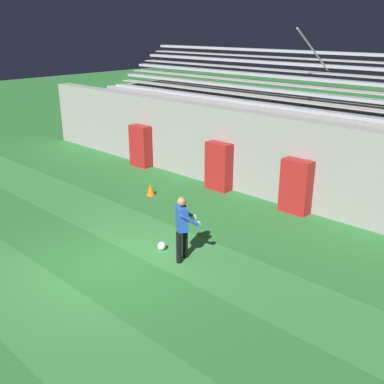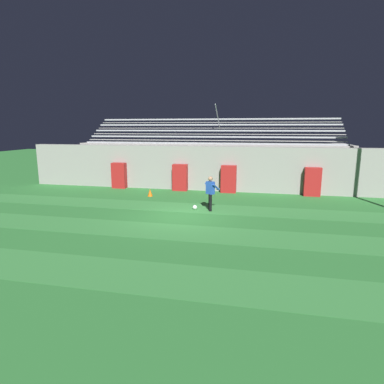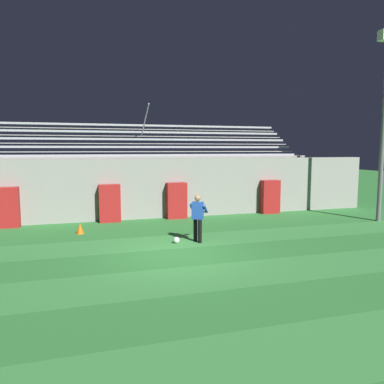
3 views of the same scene
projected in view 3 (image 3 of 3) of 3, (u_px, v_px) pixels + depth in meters
ground_plane at (176, 255)px, 11.54m from camera, size 80.00×80.00×0.00m
turf_stripe_near at (271, 358)px, 5.83m from camera, size 28.00×1.92×0.01m
turf_stripe_mid at (197, 278)px, 9.48m from camera, size 28.00×1.92×0.01m
turf_stripe_far at (165, 242)px, 13.13m from camera, size 28.00×1.92×0.01m
back_wall at (142, 189)px, 17.57m from camera, size 24.00×0.60×2.80m
padding_pillar_gate_left at (110, 203)px, 16.67m from camera, size 0.93×0.44×1.68m
padding_pillar_gate_right at (177, 201)px, 17.55m from camera, size 0.93×0.44×1.68m
padding_pillar_far_left at (7, 208)px, 15.48m from camera, size 0.93×0.44×1.68m
padding_pillar_far_right at (270, 197)px, 18.94m from camera, size 0.93×0.44×1.68m
bleacher_stand at (135, 182)px, 19.78m from camera, size 18.00×4.05×5.43m
goalkeeper at (198, 215)px, 13.06m from camera, size 0.74×0.71×1.67m
soccer_ball at (176, 240)px, 12.95m from camera, size 0.22×0.22×0.22m
traffic_cone at (80, 228)px, 14.41m from camera, size 0.30×0.30×0.42m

